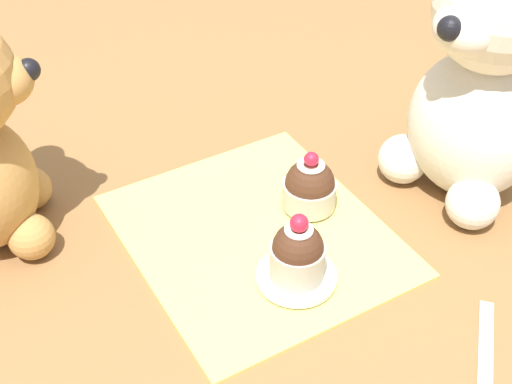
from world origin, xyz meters
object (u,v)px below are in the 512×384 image
Objects in this scene: saucer_plate at (293,278)px; teaspoon at (486,349)px; cupcake_near_cream_bear at (310,187)px; cupcake_near_tan_bear at (294,255)px; teddy_bear_cream at (482,78)px.

teaspoon is at bearing 34.07° from saucer_plate.
teaspoon is (0.23, 0.03, -0.03)m from cupcake_near_cream_bear.
cupcake_near_tan_bear is at bearing -100.70° from teaspoon.
teddy_bear_cream is 3.91× the size of cupcake_near_tan_bear.
cupcake_near_tan_bear is 0.65× the size of teaspoon.
saucer_plate is at bearing 165.96° from cupcake_near_tan_bear.
saucer_plate is at bearing -41.33° from cupcake_near_cream_bear.
teddy_bear_cream is at bearing 97.77° from cupcake_near_tan_bear.
saucer_plate is (0.08, -0.07, -0.02)m from cupcake_near_cream_bear.
teddy_bear_cream reaches higher than teaspoon.
teaspoon is (0.14, 0.10, -0.04)m from cupcake_near_tan_bear.
teddy_bear_cream is at bearing -171.38° from teaspoon.
teaspoon is at bearing 6.76° from cupcake_near_cream_bear.
teddy_bear_cream is 0.25m from cupcake_near_tan_bear.
saucer_plate reaches higher than teaspoon.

